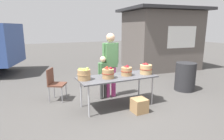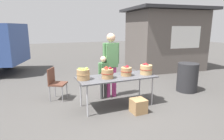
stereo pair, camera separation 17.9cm
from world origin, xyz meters
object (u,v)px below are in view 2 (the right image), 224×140
at_px(apple_basket_green_0, 83,74).
at_px(folding_chair, 55,81).
at_px(trash_barrel, 187,77).
at_px(apple_basket_red_0, 107,73).
at_px(market_table, 117,78).
at_px(child_customer, 103,74).
at_px(produce_crate, 138,106).
at_px(vendor_adult, 111,60).
at_px(apple_basket_red_2, 146,69).
at_px(apple_basket_red_1, 126,71).

height_order(apple_basket_green_0, folding_chair, apple_basket_green_0).
distance_m(folding_chair, trash_barrel, 3.85).
distance_m(apple_basket_red_0, folding_chair, 1.56).
distance_m(market_table, apple_basket_red_0, 0.32).
relative_size(child_customer, produce_crate, 3.64).
distance_m(vendor_adult, folding_chair, 1.59).
relative_size(apple_basket_red_2, child_customer, 0.28).
bearing_deg(apple_basket_red_1, market_table, 179.34).
bearing_deg(child_customer, apple_basket_red_2, 130.49).
relative_size(apple_basket_red_2, produce_crate, 1.00).
relative_size(market_table, trash_barrel, 2.20).
height_order(apple_basket_green_0, trash_barrel, apple_basket_green_0).
relative_size(market_table, produce_crate, 5.92).
bearing_deg(apple_basket_red_0, apple_basket_green_0, 170.08).
relative_size(vendor_adult, folding_chair, 2.05).
height_order(trash_barrel, produce_crate, trash_barrel).
distance_m(apple_basket_red_1, produce_crate, 0.89).
xyz_separation_m(vendor_adult, folding_chair, (-1.45, 0.37, -0.53)).
bearing_deg(apple_basket_red_0, folding_chair, 134.90).
bearing_deg(market_table, child_customer, 101.37).
relative_size(market_table, folding_chair, 2.21).
bearing_deg(apple_basket_red_0, trash_barrel, 5.08).
relative_size(apple_basket_red_0, vendor_adult, 0.17).
distance_m(market_table, vendor_adult, 0.75).
xyz_separation_m(vendor_adult, produce_crate, (0.17, -1.21, -0.88)).
bearing_deg(folding_chair, apple_basket_red_2, -87.67).
xyz_separation_m(apple_basket_red_1, folding_chair, (-1.58, 1.03, -0.35)).
relative_size(child_customer, folding_chair, 1.36).
height_order(apple_basket_green_0, apple_basket_red_2, apple_basket_red_2).
xyz_separation_m(apple_basket_red_0, apple_basket_red_1, (0.51, 0.04, -0.01)).
relative_size(apple_basket_green_0, produce_crate, 0.96).
height_order(market_table, folding_chair, folding_chair).
relative_size(apple_basket_red_2, vendor_adult, 0.18).
bearing_deg(apple_basket_red_0, vendor_adult, 61.32).
bearing_deg(folding_chair, apple_basket_green_0, -122.34).
distance_m(apple_basket_green_0, apple_basket_red_1, 1.07).
distance_m(market_table, apple_basket_red_2, 0.80).
bearing_deg(apple_basket_green_0, child_customer, 38.70).
distance_m(market_table, child_customer, 0.62).
relative_size(apple_basket_red_0, apple_basket_red_2, 0.92).
distance_m(apple_basket_red_2, folding_chair, 2.41).
bearing_deg(market_table, trash_barrel, 4.57).
bearing_deg(apple_basket_red_2, vendor_adult, 132.08).
relative_size(vendor_adult, produce_crate, 5.48).
distance_m(apple_basket_red_2, produce_crate, 0.99).
height_order(market_table, trash_barrel, trash_barrel).
bearing_deg(apple_basket_green_0, produce_crate, -28.44).
xyz_separation_m(apple_basket_red_0, folding_chair, (-1.07, 1.07, -0.37)).
bearing_deg(folding_chair, trash_barrel, -72.72).
relative_size(apple_basket_green_0, child_customer, 0.26).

